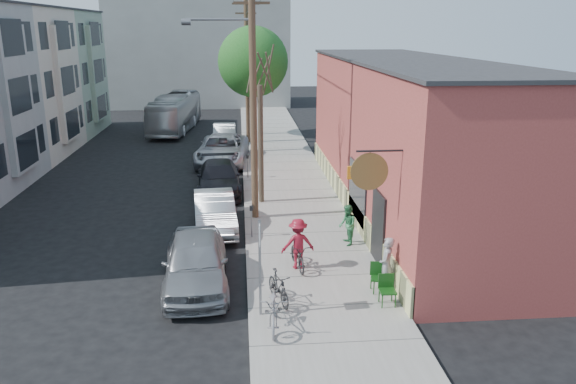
{
  "coord_description": "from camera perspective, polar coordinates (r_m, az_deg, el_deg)",
  "views": [
    {
      "loc": [
        1.91,
        -18.46,
        7.85
      ],
      "look_at": [
        3.76,
        3.08,
        1.5
      ],
      "focal_mm": 35.0,
      "sensor_mm": 36.0,
      "label": 1
    }
  ],
  "objects": [
    {
      "name": "sidewalk",
      "position": [
        30.56,
        -0.35,
        1.63
      ],
      "size": [
        4.5,
        58.0,
        0.15
      ],
      "primitive_type": "cube",
      "color": "gray",
      "rests_on": "ground"
    },
    {
      "name": "cyclist_bike",
      "position": [
        18.73,
        1.01,
        -6.43
      ],
      "size": [
        0.81,
        1.75,
        0.89
      ],
      "primitive_type": "imported",
      "rotation": [
        0.0,
        0.0,
        0.14
      ],
      "color": "black",
      "rests_on": "sidewalk"
    },
    {
      "name": "utility_pole_far",
      "position": [
        38.9,
        -4.2,
        12.64
      ],
      "size": [
        1.8,
        0.28,
        10.0
      ],
      "color": "#503A28",
      "rests_on": "sidewalk"
    },
    {
      "name": "parked_bike_a",
      "position": [
        16.48,
        -0.98,
        -9.64
      ],
      "size": [
        0.88,
        1.64,
        0.95
      ],
      "primitive_type": "imported",
      "rotation": [
        0.0,
        0.0,
        0.29
      ],
      "color": "black",
      "rests_on": "sidewalk"
    },
    {
      "name": "patio_chair_b",
      "position": [
        16.59,
        10.08,
        -9.85
      ],
      "size": [
        0.51,
        0.51,
        0.88
      ],
      "primitive_type": null,
      "rotation": [
        0.0,
        0.0,
        -0.02
      ],
      "color": "#113D11",
      "rests_on": "sidewalk"
    },
    {
      "name": "sign_post",
      "position": [
        15.33,
        -2.88,
        -6.76
      ],
      "size": [
        0.07,
        0.45,
        2.8
      ],
      "color": "slate",
      "rests_on": "sidewalk"
    },
    {
      "name": "car_0",
      "position": [
        17.84,
        -9.36,
        -7.03
      ],
      "size": [
        2.24,
        4.99,
        1.67
      ],
      "primitive_type": "imported",
      "rotation": [
        0.0,
        0.0,
        0.06
      ],
      "color": "gray",
      "rests_on": "ground"
    },
    {
      "name": "tree_bare",
      "position": [
        25.23,
        -2.79,
        4.81
      ],
      "size": [
        0.24,
        0.24,
        5.3
      ],
      "color": "#44392C",
      "rests_on": "sidewalk"
    },
    {
      "name": "car_3",
      "position": [
        33.75,
        -6.7,
        4.29
      ],
      "size": [
        3.34,
        6.35,
        1.7
      ],
      "primitive_type": "imported",
      "rotation": [
        0.0,
        0.0,
        -0.09
      ],
      "color": "#ACABB3",
      "rests_on": "ground"
    },
    {
      "name": "car_1",
      "position": [
        22.7,
        -7.46,
        -2.02
      ],
      "size": [
        1.98,
        4.63,
        1.49
      ],
      "primitive_type": "imported",
      "rotation": [
        0.0,
        0.0,
        0.09
      ],
      "color": "#B2B6BA",
      "rests_on": "ground"
    },
    {
      "name": "car_4",
      "position": [
        39.38,
        -6.47,
        5.83
      ],
      "size": [
        1.51,
        4.31,
        1.42
      ],
      "primitive_type": "imported",
      "rotation": [
        0.0,
        0.0,
        0.0
      ],
      "color": "#AEB3B6",
      "rests_on": "ground"
    },
    {
      "name": "utility_pole_near",
      "position": [
        22.67,
        -3.72,
        10.15
      ],
      "size": [
        3.57,
        0.28,
        10.0
      ],
      "color": "#503A28",
      "rests_on": "sidewalk"
    },
    {
      "name": "parking_meter_far",
      "position": [
        29.76,
        -4.12,
        2.99
      ],
      "size": [
        0.14,
        0.14,
        1.24
      ],
      "color": "slate",
      "rests_on": "sidewalk"
    },
    {
      "name": "cafe_building",
      "position": [
        24.92,
        11.74,
        5.51
      ],
      "size": [
        6.6,
        20.2,
        6.61
      ],
      "color": "#953C37",
      "rests_on": "ground"
    },
    {
      "name": "end_cap_building",
      "position": [
        60.61,
        -8.88,
        14.44
      ],
      "size": [
        18.0,
        8.0,
        12.0
      ],
      "primitive_type": "cube",
      "color": "#969592",
      "rests_on": "ground"
    },
    {
      "name": "cyclist",
      "position": [
        18.57,
        1.01,
        -5.26
      ],
      "size": [
        1.18,
        0.78,
        1.71
      ],
      "primitive_type": "imported",
      "rotation": [
        0.0,
        0.0,
        3.28
      ],
      "color": "maroon",
      "rests_on": "sidewalk"
    },
    {
      "name": "ground",
      "position": [
        20.15,
        -10.01,
        -6.82
      ],
      "size": [
        120.0,
        120.0,
        0.0
      ],
      "primitive_type": "plane",
      "color": "black"
    },
    {
      "name": "car_2",
      "position": [
        27.81,
        -7.03,
        1.44
      ],
      "size": [
        2.31,
        5.23,
        1.49
      ],
      "primitive_type": "imported",
      "rotation": [
        0.0,
        0.0,
        0.04
      ],
      "color": "black",
      "rests_on": "ground"
    },
    {
      "name": "patron_grey",
      "position": [
        17.13,
        9.97,
        -7.36
      ],
      "size": [
        0.63,
        0.75,
        1.76
      ],
      "primitive_type": "imported",
      "rotation": [
        0.0,
        0.0,
        -1.95
      ],
      "color": "gray",
      "rests_on": "sidewalk"
    },
    {
      "name": "parked_bike_b",
      "position": [
        15.23,
        -1.43,
        -11.81
      ],
      "size": [
        0.8,
        1.99,
        1.02
      ],
      "primitive_type": "imported",
      "rotation": [
        0.0,
        0.0,
        -0.07
      ],
      "color": "slate",
      "rests_on": "sidewalk"
    },
    {
      "name": "patron_green",
      "position": [
        20.67,
        6.05,
        -3.36
      ],
      "size": [
        0.6,
        0.75,
        1.51
      ],
      "primitive_type": "imported",
      "rotation": [
        0.0,
        0.0,
        -1.54
      ],
      "color": "#327D4A",
      "rests_on": "sidewalk"
    },
    {
      "name": "tree_leafy_far",
      "position": [
        41.84,
        -3.77,
        12.98
      ],
      "size": [
        4.5,
        4.5,
        7.51
      ],
      "color": "#44392C",
      "rests_on": "sidewalk"
    },
    {
      "name": "patio_chair_a",
      "position": [
        17.33,
        9.22,
        -8.62
      ],
      "size": [
        0.59,
        0.59,
        0.88
      ],
      "primitive_type": null,
      "rotation": [
        0.0,
        0.0,
        -0.21
      ],
      "color": "#113D11",
      "rests_on": "sidewalk"
    },
    {
      "name": "parking_meter_near",
      "position": [
        21.31,
        -3.73,
        -2.46
      ],
      "size": [
        0.14,
        0.14,
        1.24
      ],
      "color": "slate",
      "rests_on": "sidewalk"
    },
    {
      "name": "tree_leafy_mid",
      "position": [
        35.8,
        -3.56,
        13.06
      ],
      "size": [
        4.37,
        4.37,
        7.84
      ],
      "color": "#44392C",
      "rests_on": "sidewalk"
    },
    {
      "name": "bus",
      "position": [
        45.41,
        -11.38,
        7.91
      ],
      "size": [
        3.33,
        10.35,
        2.83
      ],
      "primitive_type": "imported",
      "rotation": [
        0.0,
        0.0,
        -0.09
      ],
      "color": "silver",
      "rests_on": "ground"
    }
  ]
}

